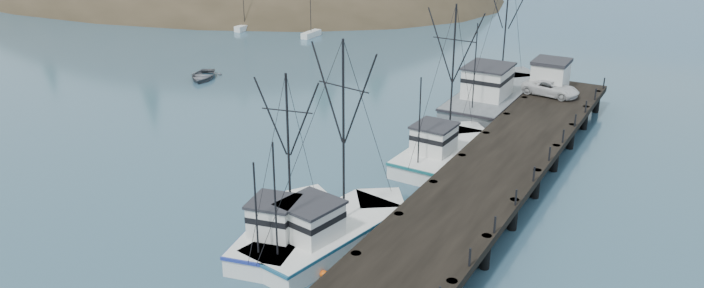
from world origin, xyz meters
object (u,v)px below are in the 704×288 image
Objects in this scene: trawler_near at (331,231)px; pickup_truck at (551,88)px; trawler_far at (443,150)px; pier at (498,166)px; pier_shed at (550,75)px; work_vessel at (494,96)px; trawler_mid at (285,229)px; motorboat at (203,79)px.

pickup_truck is (5.19, 28.40, 1.85)m from trawler_near.
pickup_truck is at bearing 72.04° from trawler_far.
pier_shed is at bearing 94.03° from pier.
trawler_far is 0.70× the size of work_vessel.
pier is 15.43m from trawler_mid.
pier is 2.61× the size of work_vessel.
trawler_far is (0.79, 14.82, 0.00)m from trawler_near.
trawler_near is 14.84m from trawler_far.
pier_shed is at bearing 18.57° from work_vessel.
work_vessel reaches higher than pickup_truck.
pickup_truck is (4.40, 13.58, 1.85)m from trawler_far.
motorboat is at bearing 106.52° from pickup_truck.
trawler_mid is (-8.48, -12.87, -0.87)m from pier.
pier is at bearing 56.61° from trawler_mid.
trawler_mid reaches higher than pier.
pier is 6.06m from trawler_far.
pier is at bearing -43.47° from motorboat.
trawler_near is at bearing -90.56° from work_vessel.
pickup_truck is (0.47, -1.43, -0.75)m from pier_shed.
pier_shed is at bearing 25.81° from pickup_truck.
trawler_near is at bearing -116.84° from pier.
pier_shed is (3.93, 15.00, 2.60)m from trawler_far.
work_vessel reaches higher than trawler_mid.
pier is at bearing -85.97° from pier_shed.
trawler_near is 37.28m from motorboat.
trawler_near is at bearing -98.99° from pier_shed.
pier_shed is 34.97m from motorboat.
work_vessel is at bearing -161.43° from pier_shed.
pier is at bearing 63.16° from trawler_near.
trawler_near is 28.34m from work_vessel.
pier_shed is at bearing -14.61° from motorboat.
pickup_truck is (-0.80, 16.57, 0.98)m from pier.
pier_shed is (4.72, 29.83, 2.60)m from trawler_near.
trawler_near reaches higher than motorboat.
work_vessel is 3.52× the size of motorboat.
pickup_truck is 1.01× the size of motorboat.
motorboat is (-29.39, 22.92, -0.82)m from trawler_near.
motorboat is at bearing -169.65° from work_vessel.
pier is 16.62m from pickup_truck.
pier is 4.30× the size of trawler_mid.
trawler_mid is 29.51m from work_vessel.
trawler_near is 3.83× the size of pier_shed.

